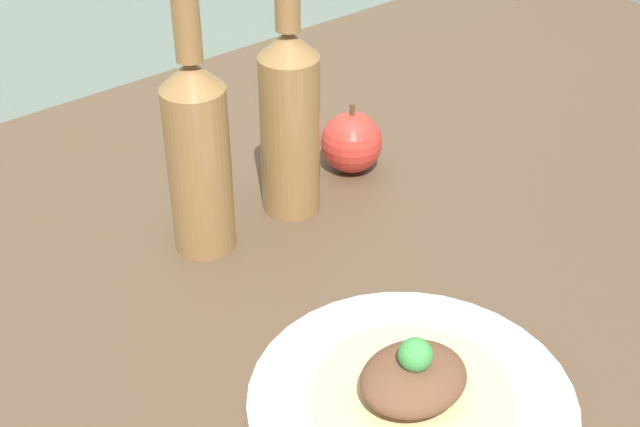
# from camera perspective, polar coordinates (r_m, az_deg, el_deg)

# --- Properties ---
(ground_plane) EXTENTS (1.80, 1.10, 0.04)m
(ground_plane) POSITION_cam_1_polar(r_m,az_deg,el_deg) (0.87, -0.69, -6.25)
(ground_plane) COLOR brown
(plate) EXTENTS (0.27, 0.27, 0.02)m
(plate) POSITION_cam_1_polar(r_m,az_deg,el_deg) (0.75, 5.88, -11.90)
(plate) COLOR silver
(plate) RESTS_ON ground_plane
(plated_food) EXTENTS (0.17, 0.17, 0.06)m
(plated_food) POSITION_cam_1_polar(r_m,az_deg,el_deg) (0.73, 5.98, -10.67)
(plated_food) COLOR #D6BC7F
(plated_food) RESTS_ON plate
(cider_bottle_left) EXTENTS (0.06, 0.06, 0.30)m
(cider_bottle_left) POSITION_cam_1_polar(r_m,az_deg,el_deg) (0.87, -7.84, 4.18)
(cider_bottle_left) COLOR olive
(cider_bottle_left) RESTS_ON ground_plane
(cider_bottle_right) EXTENTS (0.06, 0.06, 0.30)m
(cider_bottle_right) POSITION_cam_1_polar(r_m,az_deg,el_deg) (0.93, -1.95, 6.40)
(cider_bottle_right) COLOR olive
(cider_bottle_right) RESTS_ON ground_plane
(apple) EXTENTS (0.07, 0.07, 0.09)m
(apple) POSITION_cam_1_polar(r_m,az_deg,el_deg) (1.03, 2.03, 4.58)
(apple) COLOR red
(apple) RESTS_ON ground_plane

